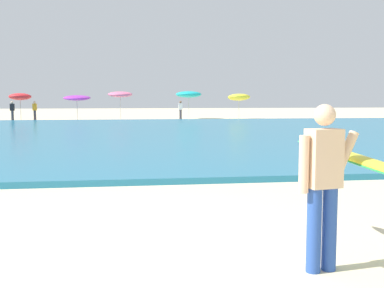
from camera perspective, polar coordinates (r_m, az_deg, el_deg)
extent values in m
plane|color=beige|center=(5.69, -11.77, -12.90)|extent=(160.00, 160.00, 0.00)
cube|color=teal|center=(23.68, -8.91, 1.30)|extent=(120.00, 28.00, 0.14)
cylinder|color=#284CA3|center=(5.08, 14.47, -10.03)|extent=(0.15, 0.15, 0.88)
cylinder|color=#284CA3|center=(5.18, 16.22, -9.77)|extent=(0.15, 0.15, 0.88)
cube|color=beige|center=(4.99, 15.57, -1.67)|extent=(0.38, 0.28, 0.60)
sphere|color=beige|center=(4.95, 15.71, 3.39)|extent=(0.22, 0.22, 0.22)
cylinder|color=beige|center=(4.87, 13.33, -2.38)|extent=(0.10, 0.10, 0.58)
cylinder|color=beige|center=(5.16, 17.92, -1.28)|extent=(0.32, 0.16, 0.51)
ellipsoid|color=yellow|center=(5.29, 19.98, -1.94)|extent=(0.72, 2.47, 0.33)
ellipsoid|color=green|center=(5.29, 19.97, -2.14)|extent=(0.76, 2.57, 0.29)
cylinder|color=beige|center=(39.70, -19.95, 3.94)|extent=(0.05, 0.05, 1.84)
ellipsoid|color=red|center=(39.69, -20.00, 5.38)|extent=(1.72, 1.73, 0.59)
cylinder|color=beige|center=(39.04, -13.66, 4.04)|extent=(0.05, 0.05, 1.76)
ellipsoid|color=purple|center=(39.03, -13.69, 5.42)|extent=(2.15, 2.17, 0.55)
cylinder|color=beige|center=(39.23, -8.62, 4.34)|extent=(0.05, 0.05, 2.04)
ellipsoid|color=pink|center=(39.22, -8.65, 5.93)|extent=(1.99, 2.01, 0.55)
cylinder|color=beige|center=(41.34, -0.41, 4.46)|extent=(0.05, 0.05, 2.05)
ellipsoid|color=#19ADB2|center=(41.34, -0.41, 6.00)|extent=(2.23, 2.24, 0.58)
cylinder|color=beige|center=(41.19, 5.66, 4.26)|extent=(0.05, 0.05, 1.80)
ellipsoid|color=yellow|center=(41.18, 5.67, 5.63)|extent=(1.92, 1.96, 0.74)
cylinder|color=#383842|center=(39.37, -1.39, 3.53)|extent=(0.20, 0.20, 0.84)
cube|color=white|center=(39.35, -1.39, 4.53)|extent=(0.32, 0.20, 0.54)
sphere|color=brown|center=(39.34, -1.39, 5.07)|extent=(0.20, 0.20, 0.20)
cylinder|color=#383842|center=(38.96, -20.81, 3.15)|extent=(0.20, 0.20, 0.84)
cube|color=black|center=(38.94, -20.84, 4.17)|extent=(0.32, 0.20, 0.54)
sphere|color=beige|center=(38.94, -20.86, 4.71)|extent=(0.20, 0.20, 0.20)
cylinder|color=#383842|center=(39.26, -18.39, 3.24)|extent=(0.20, 0.20, 0.84)
cube|color=orange|center=(39.24, -18.42, 4.25)|extent=(0.32, 0.20, 0.54)
sphere|color=beige|center=(39.24, -18.44, 4.79)|extent=(0.20, 0.20, 0.20)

